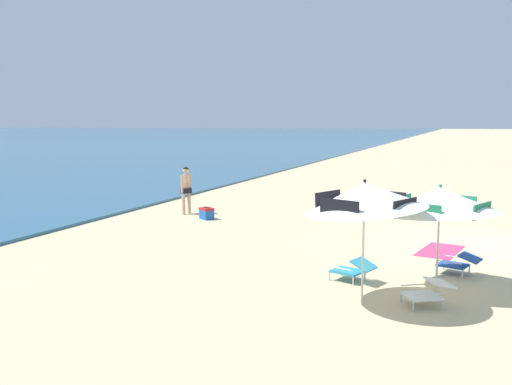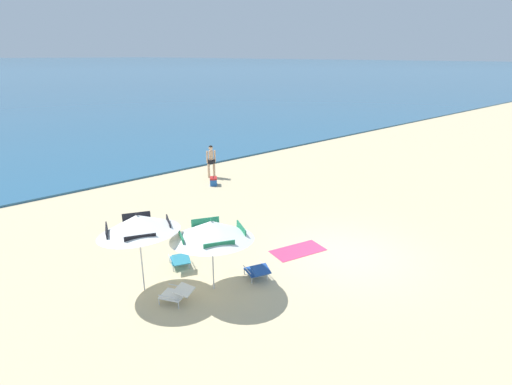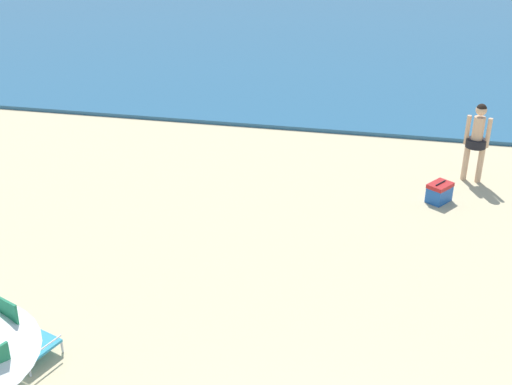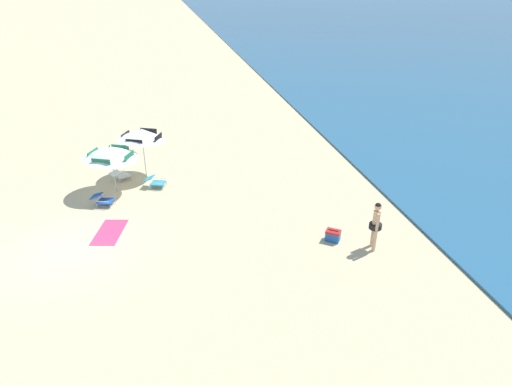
{
  "view_description": "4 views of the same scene",
  "coord_description": "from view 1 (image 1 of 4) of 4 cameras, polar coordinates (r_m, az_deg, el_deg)",
  "views": [
    {
      "loc": [
        -15.59,
        0.87,
        3.28
      ],
      "look_at": [
        -0.89,
        6.4,
        1.29
      ],
      "focal_mm": 37.76,
      "sensor_mm": 36.0,
      "label": 1
    },
    {
      "loc": [
        -10.25,
        -7.09,
        6.25
      ],
      "look_at": [
        0.29,
        4.84,
        0.84
      ],
      "focal_mm": 28.61,
      "sensor_mm": 36.0,
      "label": 2
    },
    {
      "loc": [
        -0.14,
        -3.28,
        6.01
      ],
      "look_at": [
        -2.14,
        6.31,
        1.17
      ],
      "focal_mm": 45.54,
      "sensor_mm": 36.0,
      "label": 3
    },
    {
      "loc": [
        13.29,
        3.75,
        8.33
      ],
      "look_at": [
        -1.84,
        6.82,
        0.68
      ],
      "focal_mm": 30.49,
      "sensor_mm": 36.0,
      "label": 4
    }
  ],
  "objects": [
    {
      "name": "cooler_box",
      "position": [
        18.8,
        -5.25,
        -2.22
      ],
      "size": [
        0.57,
        0.61,
        0.43
      ],
      "color": "#1E56A8",
      "rests_on": "ground"
    },
    {
      "name": "beach_towel",
      "position": [
        14.92,
        18.92,
        -5.85
      ],
      "size": [
        1.95,
        1.26,
        0.01
      ],
      "primitive_type": "cube",
      "rotation": [
        0.0,
        0.0,
        1.36
      ],
      "color": "#DB3866",
      "rests_on": "ground"
    },
    {
      "name": "lounge_chair_under_umbrella",
      "position": [
        12.68,
        20.69,
        -6.94
      ],
      "size": [
        0.76,
        0.98,
        0.5
      ],
      "color": "#1E4799",
      "rests_on": "ground"
    },
    {
      "name": "lounge_chair_beside_umbrella",
      "position": [
        11.55,
        10.24,
        -7.96
      ],
      "size": [
        0.79,
        1.0,
        0.51
      ],
      "color": "teal",
      "rests_on": "ground"
    },
    {
      "name": "person_standing_near_shore",
      "position": [
        19.86,
        -7.42,
        0.6
      ],
      "size": [
        0.51,
        0.43,
        1.74
      ],
      "color": "#D8A87F",
      "rests_on": "ground"
    },
    {
      "name": "ground_plane",
      "position": [
        15.95,
        23.37,
        -5.23
      ],
      "size": [
        800.0,
        800.0,
        0.0
      ],
      "primitive_type": "plane",
      "color": "#CCB78C"
    },
    {
      "name": "beach_umbrella_striped_second",
      "position": [
        9.77,
        11.42,
        -0.42
      ],
      "size": [
        2.6,
        2.63,
        2.36
      ],
      "color": "silver",
      "rests_on": "ground"
    },
    {
      "name": "lounge_chair_facing_sea",
      "position": [
        10.39,
        17.77,
        -9.91
      ],
      "size": [
        0.89,
        0.99,
        0.49
      ],
      "color": "white",
      "rests_on": "ground"
    },
    {
      "name": "beach_umbrella_striped_main",
      "position": [
        11.16,
        18.9,
        -0.8
      ],
      "size": [
        3.11,
        3.12,
        2.14
      ],
      "color": "silver",
      "rests_on": "ground"
    }
  ]
}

